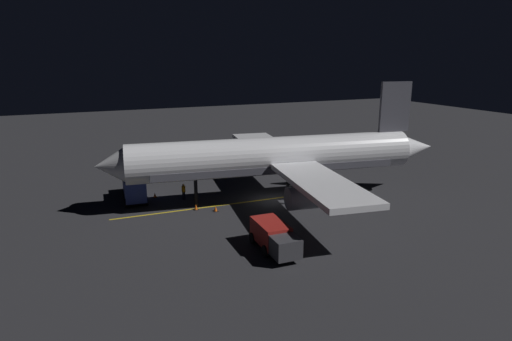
% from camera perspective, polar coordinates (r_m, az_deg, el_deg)
% --- Properties ---
extents(ground_plane, '(180.00, 180.00, 0.20)m').
position_cam_1_polar(ground_plane, '(47.33, 2.22, -3.97)').
color(ground_plane, '#28282B').
extents(apron_guide_stripe, '(0.98, 25.46, 0.01)m').
position_cam_1_polar(apron_guide_stripe, '(46.31, -2.58, -4.27)').
color(apron_guide_stripe, gold).
rests_on(apron_guide_stripe, ground_plane).
extents(airliner, '(32.27, 36.98, 12.29)m').
position_cam_1_polar(airliner, '(46.21, 2.98, 1.72)').
color(airliner, white).
rests_on(airliner, ground_plane).
extents(baggage_truck, '(6.61, 2.61, 2.59)m').
position_cam_1_polar(baggage_truck, '(48.78, -15.53, -2.18)').
color(baggage_truck, navy).
rests_on(baggage_truck, ground_plane).
extents(catering_truck, '(5.65, 2.42, 2.18)m').
position_cam_1_polar(catering_truck, '(35.03, 2.33, -8.64)').
color(catering_truck, maroon).
rests_on(catering_truck, ground_plane).
extents(ground_crew_worker, '(0.40, 0.40, 1.74)m').
position_cam_1_polar(ground_crew_worker, '(47.87, -9.36, -2.71)').
color(ground_crew_worker, black).
rests_on(ground_crew_worker, ground_plane).
extents(traffic_cone_near_left, '(0.50, 0.50, 0.55)m').
position_cam_1_polar(traffic_cone_near_left, '(49.32, -12.97, -3.14)').
color(traffic_cone_near_left, '#EA590F').
rests_on(traffic_cone_near_left, ground_plane).
extents(traffic_cone_near_right, '(0.50, 0.50, 0.55)m').
position_cam_1_polar(traffic_cone_near_right, '(44.74, -7.79, -4.74)').
color(traffic_cone_near_right, '#EA590F').
rests_on(traffic_cone_near_right, ground_plane).
extents(traffic_cone_under_wing, '(0.50, 0.50, 0.55)m').
position_cam_1_polar(traffic_cone_under_wing, '(44.07, -5.26, -4.97)').
color(traffic_cone_under_wing, '#EA590F').
rests_on(traffic_cone_under_wing, ground_plane).
extents(traffic_cone_far, '(0.50, 0.50, 0.55)m').
position_cam_1_polar(traffic_cone_far, '(38.59, 1.49, -7.82)').
color(traffic_cone_far, '#EA590F').
rests_on(traffic_cone_far, ground_plane).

